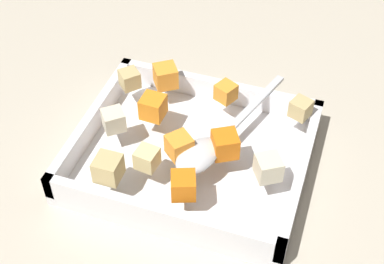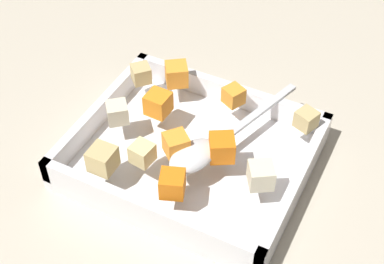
{
  "view_description": "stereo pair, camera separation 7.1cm",
  "coord_description": "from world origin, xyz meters",
  "views": [
    {
      "loc": [
        0.14,
        -0.48,
        0.56
      ],
      "look_at": [
        -0.02,
        -0.01,
        0.06
      ],
      "focal_mm": 52.65,
      "sensor_mm": 36.0,
      "label": 1
    },
    {
      "loc": [
        0.21,
        -0.45,
        0.56
      ],
      "look_at": [
        -0.02,
        -0.01,
        0.06
      ],
      "focal_mm": 52.65,
      "sensor_mm": 36.0,
      "label": 2
    }
  ],
  "objects": [
    {
      "name": "ground_plane",
      "position": [
        0.0,
        0.0,
        0.0
      ],
      "size": [
        4.0,
        4.0,
        0.0
      ],
      "primitive_type": "plane",
      "color": "#BCB29E"
    },
    {
      "name": "baking_dish",
      "position": [
        -0.02,
        -0.01,
        0.01
      ],
      "size": [
        0.3,
        0.25,
        0.05
      ],
      "color": "silver",
      "rests_on": "ground_plane"
    },
    {
      "name": "carrot_chunk_heap_side",
      "position": [
        0.03,
        -0.02,
        0.06
      ],
      "size": [
        0.04,
        0.04,
        0.03
      ],
      "primitive_type": "cube",
      "rotation": [
        0.0,
        0.0,
        5.24
      ],
      "color": "orange",
      "rests_on": "baking_dish"
    },
    {
      "name": "carrot_chunk_mid_left",
      "position": [
        -0.08,
        0.01,
        0.06
      ],
      "size": [
        0.03,
        0.03,
        0.03
      ],
      "primitive_type": "cube",
      "rotation": [
        0.0,
        0.0,
        1.53
      ],
      "color": "orange",
      "rests_on": "baking_dish"
    },
    {
      "name": "carrot_chunk_front_center",
      "position": [
        -0.0,
        -0.1,
        0.06
      ],
      "size": [
        0.04,
        0.04,
        0.03
      ],
      "primitive_type": "cube",
      "rotation": [
        0.0,
        0.0,
        3.5
      ],
      "color": "orange",
      "rests_on": "baking_dish"
    },
    {
      "name": "carrot_chunk_corner_ne",
      "position": [
        -0.0,
        0.07,
        0.06
      ],
      "size": [
        0.03,
        0.03,
        0.02
      ],
      "primitive_type": "cube",
      "rotation": [
        0.0,
        0.0,
        2.69
      ],
      "color": "orange",
      "rests_on": "baking_dish"
    },
    {
      "name": "carrot_chunk_rim_edge",
      "position": [
        -0.09,
        0.08,
        0.06
      ],
      "size": [
        0.04,
        0.04,
        0.03
      ],
      "primitive_type": "cube",
      "rotation": [
        0.0,
        0.0,
        0.61
      ],
      "color": "orange",
      "rests_on": "baking_dish"
    },
    {
      "name": "carrot_chunk_corner_nw",
      "position": [
        -0.03,
        -0.04,
        0.06
      ],
      "size": [
        0.04,
        0.04,
        0.03
      ],
      "primitive_type": "cube",
      "rotation": [
        0.0,
        0.0,
        4.0
      ],
      "color": "orange",
      "rests_on": "baking_dish"
    },
    {
      "name": "potato_chunk_near_left",
      "position": [
        0.1,
        0.07,
        0.06
      ],
      "size": [
        0.03,
        0.03,
        0.02
      ],
      "primitive_type": "cube",
      "rotation": [
        0.0,
        0.0,
        4.35
      ],
      "color": "tan",
      "rests_on": "baking_dish"
    },
    {
      "name": "potato_chunk_under_handle",
      "position": [
        -0.13,
        0.06,
        0.06
      ],
      "size": [
        0.04,
        0.04,
        0.02
      ],
      "primitive_type": "cube",
      "rotation": [
        0.0,
        0.0,
        0.81
      ],
      "color": "tan",
      "rests_on": "baking_dish"
    },
    {
      "name": "potato_chunk_corner_sw",
      "position": [
        0.09,
        -0.04,
        0.06
      ],
      "size": [
        0.04,
        0.04,
        0.03
      ],
      "primitive_type": "cube",
      "rotation": [
        0.0,
        0.0,
        0.57
      ],
      "color": "beige",
      "rests_on": "baking_dish"
    },
    {
      "name": "potato_chunk_near_right",
      "position": [
        -0.09,
        -0.1,
        0.06
      ],
      "size": [
        0.03,
        0.03,
        0.03
      ],
      "primitive_type": "cube",
      "rotation": [
        0.0,
        0.0,
        1.58
      ],
      "color": "tan",
      "rests_on": "baking_dish"
    },
    {
      "name": "potato_chunk_mid_right",
      "position": [
        -0.06,
        -0.07,
        0.06
      ],
      "size": [
        0.03,
        0.03,
        0.03
      ],
      "primitive_type": "cube",
      "rotation": [
        0.0,
        0.0,
        6.16
      ],
      "color": "#E0CC89",
      "rests_on": "baking_dish"
    },
    {
      "name": "parsnip_chunk_far_left",
      "position": [
        -0.12,
        -0.03,
        0.06
      ],
      "size": [
        0.04,
        0.04,
        0.03
      ],
      "primitive_type": "cube",
      "rotation": [
        0.0,
        0.0,
        0.7
      ],
      "color": "beige",
      "rests_on": "baking_dish"
    },
    {
      "name": "serving_spoon",
      "position": [
        0.01,
        -0.03,
        0.06
      ],
      "size": [
        0.1,
        0.23,
        0.02
      ],
      "rotation": [
        0.0,
        0.0,
        1.26
      ],
      "color": "silver",
      "rests_on": "baking_dish"
    }
  ]
}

